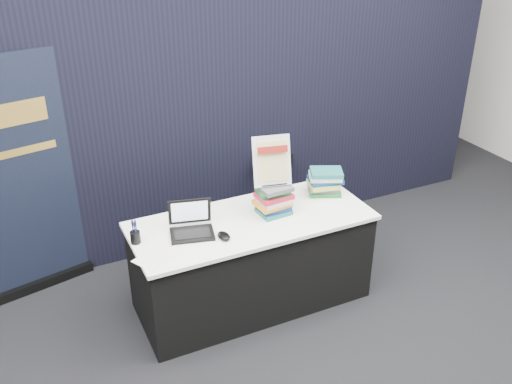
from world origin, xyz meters
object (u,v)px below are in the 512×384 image
object	(u,v)px
laptop	(190,226)
pullup_banner	(26,194)
info_sign	(272,162)
book_stack_tall	(273,199)
book_stack_short	(325,182)
stacking_chair	(281,196)
display_table	(252,261)

from	to	relation	value
laptop	pullup_banner	bearing A→B (deg)	151.10
laptop	info_sign	bearing A→B (deg)	17.33
book_stack_tall	book_stack_short	bearing A→B (deg)	11.82
book_stack_short	stacking_chair	size ratio (longest dim) A/B	0.35
laptop	info_sign	distance (m)	0.75
book_stack_short	stacking_chair	xyz separation A→B (m)	(-0.06, 0.62, -0.41)
laptop	stacking_chair	distance (m)	1.38
book_stack_tall	stacking_chair	distance (m)	0.95
display_table	pullup_banner	size ratio (longest dim) A/B	0.93
display_table	laptop	bearing A→B (deg)	178.62
book_stack_tall	book_stack_short	xyz separation A→B (m)	(0.52, 0.11, -0.01)
display_table	book_stack_tall	bearing A→B (deg)	5.75
book_stack_short	pullup_banner	world-z (taller)	pullup_banner
pullup_banner	info_sign	bearing A→B (deg)	-40.58
laptop	book_stack_short	distance (m)	1.19
laptop	book_stack_short	world-z (taller)	laptop
pullup_banner	book_stack_tall	bearing A→B (deg)	-41.40
info_sign	stacking_chair	size ratio (longest dim) A/B	0.48
pullup_banner	stacking_chair	distance (m)	2.16
book_stack_short	info_sign	bearing A→B (deg)	-171.47
display_table	stacking_chair	size ratio (longest dim) A/B	2.24
display_table	book_stack_short	xyz separation A→B (m)	(0.70, 0.13, 0.48)
book_stack_short	pullup_banner	bearing A→B (deg)	159.54
book_stack_tall	pullup_banner	bearing A→B (deg)	151.01
book_stack_tall	info_sign	bearing A→B (deg)	90.00
display_table	info_sign	size ratio (longest dim) A/B	4.69
book_stack_short	info_sign	size ratio (longest dim) A/B	0.74
book_stack_tall	info_sign	size ratio (longest dim) A/B	0.63
display_table	info_sign	world-z (taller)	info_sign
display_table	laptop	distance (m)	0.64
book_stack_tall	display_table	bearing A→B (deg)	-174.25
laptop	pullup_banner	distance (m)	1.36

